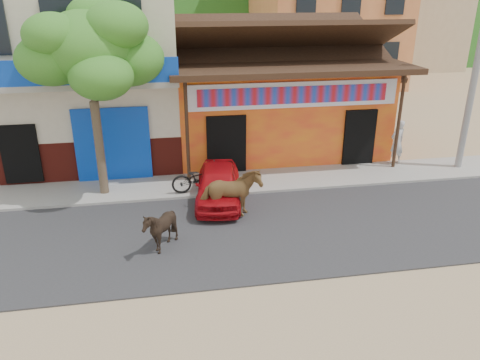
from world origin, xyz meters
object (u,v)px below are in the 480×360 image
object	(u,v)px
red_car	(218,184)
pedestrian	(397,142)
tree	(94,101)
scooter	(200,178)
cow_dark	(160,229)
cow_tan	(230,195)
utility_pole	(478,57)

from	to	relation	value
red_car	pedestrian	distance (m)	7.31
tree	red_car	size ratio (longest dim) A/B	1.77
scooter	cow_dark	bearing A→B (deg)	156.28
cow_dark	pedestrian	distance (m)	10.04
cow_dark	red_car	xyz separation A→B (m)	(1.83, 2.70, -0.02)
cow_tan	tree	bearing A→B (deg)	51.22
utility_pole	cow_tan	bearing A→B (deg)	-164.03
utility_pole	pedestrian	world-z (taller)	utility_pole
tree	cow_dark	xyz separation A→B (m)	(1.77, -3.85, -2.48)
utility_pole	cow_tan	size ratio (longest dim) A/B	4.56
red_car	utility_pole	bearing A→B (deg)	16.83
tree	utility_pole	size ratio (longest dim) A/B	0.75
scooter	pedestrian	distance (m)	7.65
cow_dark	tree	bearing A→B (deg)	-167.92
scooter	cow_tan	bearing A→B (deg)	-161.64
red_car	scooter	distance (m)	0.82
cow_dark	cow_tan	bearing A→B (deg)	113.46
cow_tan	scooter	bearing A→B (deg)	13.65
tree	red_car	world-z (taller)	tree
utility_pole	red_car	size ratio (longest dim) A/B	2.35
cow_tan	pedestrian	world-z (taller)	pedestrian
cow_dark	scooter	bearing A→B (deg)	145.75
tree	cow_dark	size ratio (longest dim) A/B	5.01
utility_pole	pedestrian	distance (m)	3.90
cow_dark	utility_pole	bearing A→B (deg)	97.59
pedestrian	cow_tan	bearing A→B (deg)	6.82
pedestrian	scooter	bearing A→B (deg)	-8.30
utility_pole	cow_dark	distance (m)	12.26
utility_pole	red_car	distance (m)	9.94
tree	scooter	distance (m)	4.02
cow_tan	cow_dark	distance (m)	2.51
tree	red_car	distance (m)	4.53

